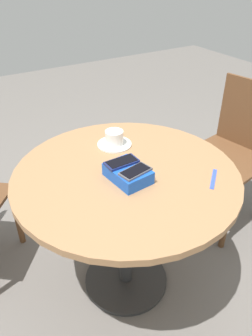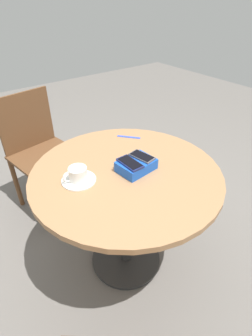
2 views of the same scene
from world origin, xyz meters
name	(u,v)px [view 1 (image 1 of 2)]	position (x,y,z in m)	size (l,w,h in m)	color
ground_plane	(126,279)	(0.00, 0.00, 0.00)	(8.00, 8.00, 0.00)	slate
round_table	(126,194)	(0.00, 0.00, 0.60)	(0.99, 0.99, 0.72)	#2D2D2D
phone_box	(128,173)	(-0.05, 0.02, 0.75)	(0.20, 0.15, 0.06)	blue
phone_gray	(135,171)	(-0.09, 0.01, 0.78)	(0.09, 0.14, 0.01)	#515156
phone_navy	(122,162)	(-0.01, 0.02, 0.78)	(0.07, 0.14, 0.01)	navy
saucer	(114,144)	(0.23, -0.08, 0.73)	(0.17, 0.17, 0.01)	white
coffee_cup	(114,137)	(0.24, -0.08, 0.77)	(0.12, 0.09, 0.07)	white
lanyard_strap	(213,179)	(-0.24, -0.29, 0.72)	(0.15, 0.02, 0.00)	blue
chair_near_window	(232,152)	(0.15, -0.86, 0.48)	(0.51, 0.51, 0.90)	brown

